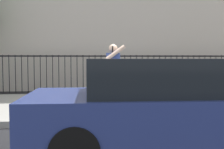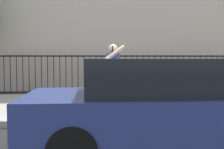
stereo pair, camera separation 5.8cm
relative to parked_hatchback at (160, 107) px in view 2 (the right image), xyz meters
The scene contains 5 objects.
ground_plane 1.81m from the parked_hatchback, 105.27° to the left, with size 60.00×60.00×0.00m, color black.
sidewalk 3.89m from the parked_hatchback, 96.59° to the left, with size 28.00×4.40×0.15m, color #9E9B93.
iron_fence 7.53m from the parked_hatchback, 93.36° to the left, with size 12.03×0.04×1.60m.
parked_hatchback is the anchor object (origin of this frame).
pedestrian_on_phone 2.55m from the parked_hatchback, 102.30° to the left, with size 0.49×0.69×1.65m.
Camera 2 is at (-0.65, -5.73, 1.46)m, focal length 43.62 mm.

